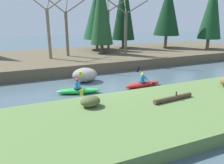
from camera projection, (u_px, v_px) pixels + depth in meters
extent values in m
plane|color=#425660|center=(103.00, 88.00, 14.85)|extent=(90.00, 90.00, 0.00)
cube|color=#56753D|center=(146.00, 116.00, 10.01)|extent=(44.00, 5.73, 0.55)
cube|color=brown|center=(72.00, 59.00, 22.61)|extent=(44.00, 10.71, 0.88)
cylinder|color=brown|center=(102.00, 49.00, 23.37)|extent=(0.36, 0.36, 0.94)
cone|color=#1E4723|center=(101.00, 8.00, 22.18)|extent=(2.39, 2.39, 7.32)
cylinder|color=#7A664C|center=(97.00, 44.00, 25.81)|extent=(0.36, 0.36, 1.26)
cone|color=#194C28|center=(96.00, 14.00, 24.83)|extent=(3.22, 3.22, 5.51)
cylinder|color=brown|center=(123.00, 44.00, 27.11)|extent=(0.36, 0.36, 1.05)
cone|color=#0F3319|center=(124.00, 6.00, 25.83)|extent=(2.77, 2.77, 7.82)
cylinder|color=brown|center=(166.00, 41.00, 27.30)|extent=(0.36, 0.36, 1.54)
cone|color=#0F3319|center=(168.00, 9.00, 26.19)|extent=(3.15, 3.15, 6.14)
cylinder|color=brown|center=(208.00, 44.00, 26.22)|extent=(0.36, 0.36, 1.23)
cone|color=#143D1E|center=(212.00, 9.00, 25.06)|extent=(2.67, 2.67, 6.78)
cylinder|color=#7A664C|center=(49.00, 34.00, 19.73)|extent=(0.28, 0.28, 4.45)
cylinder|color=#7A664C|center=(36.00, 2.00, 19.20)|extent=(1.66, 1.41, 1.49)
cylinder|color=#7A664C|center=(57.00, 2.00, 18.66)|extent=(1.74, 1.48, 1.32)
cylinder|color=#7A664C|center=(48.00, 1.00, 19.80)|extent=(0.77, 1.87, 1.66)
cylinder|color=brown|center=(67.00, 34.00, 21.13)|extent=(0.28, 0.28, 4.23)
cylinder|color=brown|center=(56.00, 6.00, 20.64)|extent=(1.58, 1.35, 1.42)
cylinder|color=brown|center=(75.00, 6.00, 20.12)|extent=(1.66, 1.41, 1.26)
cylinder|color=brown|center=(66.00, 5.00, 21.20)|extent=(0.74, 1.78, 1.58)
cylinder|color=brown|center=(126.00, 34.00, 21.19)|extent=(0.28, 0.28, 4.17)
cylinder|color=brown|center=(117.00, 6.00, 20.70)|extent=(1.56, 1.33, 1.41)
cylinder|color=brown|center=(137.00, 7.00, 20.19)|extent=(1.64, 1.40, 1.24)
cylinder|color=brown|center=(125.00, 6.00, 21.26)|extent=(0.73, 1.76, 1.56)
cylinder|color=brown|center=(108.00, 30.00, 25.31)|extent=(0.28, 0.28, 4.46)
cylinder|color=brown|center=(100.00, 5.00, 24.78)|extent=(1.66, 1.42, 1.50)
cylinder|color=brown|center=(117.00, 6.00, 24.24)|extent=(1.74, 1.48, 1.32)
cylinder|color=brown|center=(108.00, 5.00, 25.38)|extent=(0.77, 1.87, 1.66)
ellipsoid|color=#4C562D|center=(90.00, 101.00, 10.31)|extent=(0.96, 0.80, 0.52)
ellipsoid|color=red|center=(143.00, 84.00, 14.99)|extent=(2.71, 0.66, 0.34)
cone|color=red|center=(158.00, 82.00, 15.48)|extent=(0.35, 0.21, 0.20)
cylinder|color=black|center=(142.00, 83.00, 14.93)|extent=(0.49, 0.49, 0.08)
cylinder|color=#1984CC|center=(142.00, 79.00, 14.86)|extent=(0.31, 0.31, 0.42)
sphere|color=yellow|center=(142.00, 74.00, 14.77)|extent=(0.23, 0.23, 0.23)
cylinder|color=#1984CC|center=(142.00, 77.00, 15.08)|extent=(0.09, 0.23, 0.35)
cylinder|color=#1984CC|center=(145.00, 78.00, 14.67)|extent=(0.09, 0.23, 0.35)
cylinder|color=black|center=(145.00, 77.00, 14.91)|extent=(0.08, 1.91, 0.65)
cube|color=black|center=(138.00, 69.00, 15.65)|extent=(0.20, 0.16, 0.41)
cube|color=black|center=(153.00, 85.00, 14.17)|extent=(0.20, 0.16, 0.41)
ellipsoid|color=green|center=(78.00, 91.00, 13.69)|extent=(2.76, 1.27, 0.34)
cone|color=green|center=(98.00, 90.00, 13.86)|extent=(0.39, 0.28, 0.20)
cylinder|color=black|center=(78.00, 89.00, 13.64)|extent=(0.59, 0.59, 0.08)
cylinder|color=#1984CC|center=(77.00, 85.00, 13.57)|extent=(0.37, 0.37, 0.42)
sphere|color=red|center=(77.00, 80.00, 13.48)|extent=(0.28, 0.28, 0.23)
cylinder|color=#1984CC|center=(79.00, 82.00, 13.79)|extent=(0.14, 0.24, 0.35)
cylinder|color=#1984CC|center=(79.00, 85.00, 13.33)|extent=(0.14, 0.24, 0.35)
cylinder|color=black|center=(81.00, 83.00, 13.57)|extent=(0.52, 1.86, 0.65)
cube|color=yellow|center=(81.00, 74.00, 14.38)|extent=(0.23, 0.20, 0.41)
cube|color=yellow|center=(81.00, 93.00, 12.76)|extent=(0.23, 0.20, 0.41)
ellipsoid|color=gray|center=(85.00, 75.00, 16.07)|extent=(1.84, 1.44, 1.04)
cylinder|color=#4C3828|center=(173.00, 98.00, 11.10)|extent=(2.40, 0.45, 0.24)
cylinder|color=#4C3828|center=(176.00, 93.00, 11.12)|extent=(0.08, 0.08, 0.20)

